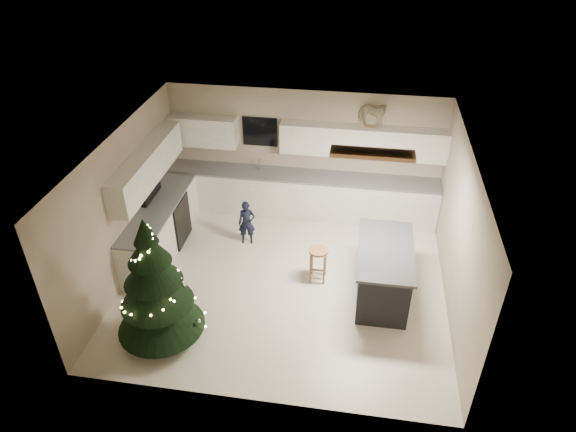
# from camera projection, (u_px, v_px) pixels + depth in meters

# --- Properties ---
(ground_plane) EXTENTS (5.50, 5.50, 0.00)m
(ground_plane) POSITION_uv_depth(u_px,v_px,m) (285.00, 281.00, 9.04)
(ground_plane) COLOR beige
(room_shell) EXTENTS (5.52, 5.02, 2.61)m
(room_shell) POSITION_uv_depth(u_px,v_px,m) (286.00, 196.00, 8.08)
(room_shell) COLOR #AFA38B
(room_shell) RESTS_ON ground_plane
(cabinetry) EXTENTS (5.50, 3.20, 2.00)m
(cabinetry) POSITION_uv_depth(u_px,v_px,m) (253.00, 193.00, 10.10)
(cabinetry) COLOR silver
(cabinetry) RESTS_ON ground_plane
(island) EXTENTS (0.90, 1.70, 0.95)m
(island) POSITION_uv_depth(u_px,v_px,m) (383.00, 272.00, 8.51)
(island) COLOR black
(island) RESTS_ON ground_plane
(bar_stool) EXTENTS (0.34, 0.34, 0.64)m
(bar_stool) POSITION_uv_depth(u_px,v_px,m) (318.00, 257.00, 8.83)
(bar_stool) COLOR olive
(bar_stool) RESTS_ON ground_plane
(christmas_tree) EXTENTS (1.36, 1.31, 2.17)m
(christmas_tree) POSITION_uv_depth(u_px,v_px,m) (156.00, 291.00, 7.49)
(christmas_tree) COLOR #3F2816
(christmas_tree) RESTS_ON ground_plane
(toddler) EXTENTS (0.36, 0.27, 0.90)m
(toddler) POSITION_uv_depth(u_px,v_px,m) (247.00, 223.00, 9.78)
(toddler) COLOR black
(toddler) RESTS_ON ground_plane
(rocking_horse) EXTENTS (0.65, 0.47, 0.52)m
(rocking_horse) POSITION_uv_depth(u_px,v_px,m) (372.00, 114.00, 9.54)
(rocking_horse) COLOR olive
(rocking_horse) RESTS_ON cabinetry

